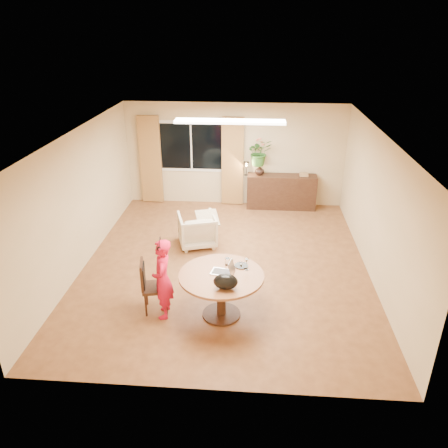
% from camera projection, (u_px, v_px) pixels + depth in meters
% --- Properties ---
extents(floor, '(6.50, 6.50, 0.00)m').
position_uv_depth(floor, '(225.00, 264.00, 8.63)').
color(floor, brown).
rests_on(floor, ground).
extents(ceiling, '(6.50, 6.50, 0.00)m').
position_uv_depth(ceiling, '(225.00, 134.00, 7.54)').
color(ceiling, white).
rests_on(ceiling, wall_back).
extents(wall_back, '(5.50, 0.00, 5.50)m').
position_uv_depth(wall_back, '(235.00, 155.00, 11.02)').
color(wall_back, tan).
rests_on(wall_back, floor).
extents(wall_left, '(0.00, 6.50, 6.50)m').
position_uv_depth(wall_left, '(81.00, 199.00, 8.27)').
color(wall_left, tan).
rests_on(wall_left, floor).
extents(wall_right, '(0.00, 6.50, 6.50)m').
position_uv_depth(wall_right, '(377.00, 208.00, 7.89)').
color(wall_right, tan).
rests_on(wall_right, floor).
extents(window, '(1.70, 0.03, 1.30)m').
position_uv_depth(window, '(191.00, 147.00, 11.00)').
color(window, white).
rests_on(window, wall_back).
extents(curtain_left, '(0.55, 0.08, 2.25)m').
position_uv_depth(curtain_left, '(151.00, 160.00, 11.15)').
color(curtain_left, '#925F2F').
rests_on(curtain_left, wall_back).
extents(curtain_right, '(0.55, 0.08, 2.25)m').
position_uv_depth(curtain_right, '(232.00, 162.00, 11.00)').
color(curtain_right, '#925F2F').
rests_on(curtain_right, wall_back).
extents(ceiling_panel, '(2.20, 0.35, 0.05)m').
position_uv_depth(ceiling_panel, '(230.00, 121.00, 8.63)').
color(ceiling_panel, white).
rests_on(ceiling_panel, ceiling).
extents(dining_table, '(1.35, 1.35, 0.77)m').
position_uv_depth(dining_table, '(221.00, 283.00, 6.89)').
color(dining_table, brown).
rests_on(dining_table, floor).
extents(dining_chair, '(0.51, 0.48, 0.92)m').
position_uv_depth(dining_chair, '(155.00, 286.00, 7.09)').
color(dining_chair, black).
rests_on(dining_chair, floor).
extents(child, '(0.53, 0.38, 1.35)m').
position_uv_depth(child, '(163.00, 279.00, 6.87)').
color(child, red).
rests_on(child, floor).
extents(laptop, '(0.39, 0.30, 0.23)m').
position_uv_depth(laptop, '(222.00, 266.00, 6.83)').
color(laptop, '#B7B7BC').
rests_on(laptop, dining_table).
extents(tumbler, '(0.10, 0.10, 0.12)m').
position_uv_depth(tumbler, '(228.00, 262.00, 7.07)').
color(tumbler, white).
rests_on(tumbler, dining_table).
extents(wine_glass, '(0.08, 0.08, 0.20)m').
position_uv_depth(wine_glass, '(247.00, 264.00, 6.92)').
color(wine_glass, white).
rests_on(wine_glass, dining_table).
extents(pot_lid, '(0.24, 0.24, 0.04)m').
position_uv_depth(pot_lid, '(241.00, 265.00, 7.05)').
color(pot_lid, white).
rests_on(pot_lid, dining_table).
extents(handbag, '(0.40, 0.29, 0.24)m').
position_uv_depth(handbag, '(226.00, 282.00, 6.41)').
color(handbag, black).
rests_on(handbag, dining_table).
extents(armchair, '(0.94, 0.96, 0.70)m').
position_uv_depth(armchair, '(197.00, 230.00, 9.25)').
color(armchair, '#C3AE9B').
rests_on(armchair, floor).
extents(throw, '(0.58, 0.65, 0.03)m').
position_uv_depth(throw, '(207.00, 215.00, 9.06)').
color(throw, beige).
rests_on(throw, armchair).
extents(sideboard, '(1.74, 0.42, 0.87)m').
position_uv_depth(sideboard, '(281.00, 192.00, 11.09)').
color(sideboard, black).
rests_on(sideboard, floor).
extents(vase, '(0.25, 0.25, 0.25)m').
position_uv_depth(vase, '(260.00, 170.00, 10.89)').
color(vase, black).
rests_on(vase, sideboard).
extents(bouquet, '(0.72, 0.66, 0.66)m').
position_uv_depth(bouquet, '(259.00, 152.00, 10.70)').
color(bouquet, '#246125').
rests_on(bouquet, vase).
extents(book_stack, '(0.23, 0.19, 0.09)m').
position_uv_depth(book_stack, '(304.00, 174.00, 10.85)').
color(book_stack, '#916D4A').
rests_on(book_stack, sideboard).
extents(desk_lamp, '(0.16, 0.16, 0.35)m').
position_uv_depth(desk_lamp, '(246.00, 168.00, 10.85)').
color(desk_lamp, black).
rests_on(desk_lamp, sideboard).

